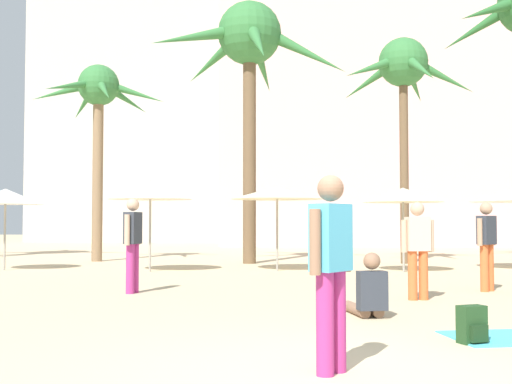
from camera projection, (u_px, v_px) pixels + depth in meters
The scene contains 15 objects.
ground at pixel (329, 378), 5.72m from camera, with size 120.00×120.00×0.00m, color beige.
hotel_pink at pixel (372, 101), 38.74m from camera, with size 17.29×9.08×16.84m, color beige.
palm_tree_left at pixel (249, 49), 21.47m from camera, with size 6.31×6.40×8.54m.
palm_tree_center at pixel (403, 74), 21.43m from camera, with size 4.66×4.76×7.34m.
palm_tree_far_right at pixel (98, 102), 22.52m from camera, with size 4.57×3.99×6.73m.
cafe_umbrella_1 at pixel (277, 193), 18.10m from camera, with size 2.55×2.55×2.32m.
cafe_umbrella_2 at pixel (403, 195), 17.61m from camera, with size 2.14×2.14×2.26m.
cafe_umbrella_3 at pixel (5, 197), 18.33m from camera, with size 2.04×2.04×2.27m.
cafe_umbrella_5 at pixel (150, 190), 17.86m from camera, with size 2.28×2.28×2.46m.
backpack at pixel (472, 325), 7.33m from camera, with size 0.35×0.32×0.42m.
person_mid_right at pixel (418, 246), 11.39m from camera, with size 0.61×0.30×1.69m.
person_mid_left at pixel (331, 264), 5.91m from camera, with size 0.44×0.54×1.78m.
person_far_left at pixel (368, 294), 9.36m from camera, with size 0.55×0.98×0.92m.
person_mid_center at pixel (487, 242), 12.79m from camera, with size 0.50×0.49×1.73m.
person_far_right at pixel (133, 241), 12.48m from camera, with size 0.30×0.61×1.80m.
Camera 1 is at (-0.45, -5.80, 1.36)m, focal length 46.17 mm.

